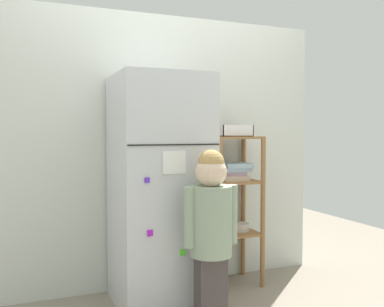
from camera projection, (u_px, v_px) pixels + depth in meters
name	position (u px, v px, depth m)	size (l,w,h in m)	color
ground_plane	(185.00, 299.00, 2.99)	(6.00, 6.00, 0.00)	gray
kitchen_wall_back	(168.00, 151.00, 3.28)	(2.49, 0.03, 2.05)	silver
refrigerator	(160.00, 190.00, 2.91)	(0.60, 0.66, 1.55)	silver
child_standing	(211.00, 220.00, 2.54)	(0.35, 0.26, 1.07)	#433A3A
pantry_shelf_unit	(233.00, 192.00, 3.28)	(0.39, 0.34, 1.14)	olive
fruit_bin	(234.00, 132.00, 3.28)	(0.26, 0.19, 0.09)	white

